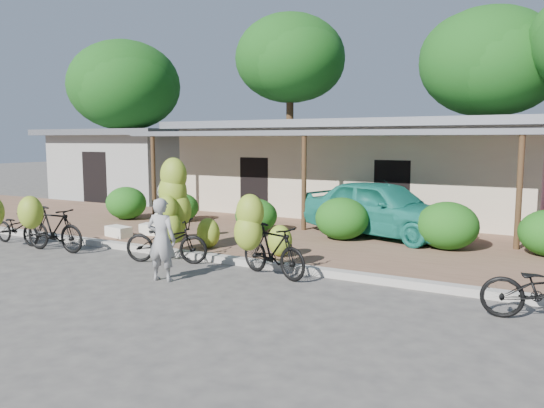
{
  "coord_description": "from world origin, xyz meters",
  "views": [
    {
      "loc": [
        6.49,
        -7.56,
        2.71
      ],
      "look_at": [
        0.51,
        3.29,
        1.2
      ],
      "focal_mm": 35.0,
      "sensor_mm": 36.0,
      "label": 1
    }
  ],
  "objects_px": {
    "tree_back_left": "(123,84)",
    "sack_near": "(156,229)",
    "tree_far_center": "(288,57)",
    "bike_left": "(50,226)",
    "vendor": "(161,240)",
    "bike_center": "(170,220)",
    "bike_far_left": "(11,224)",
    "tree_center_right": "(484,60)",
    "bystander": "(164,214)",
    "sack_far": "(119,231)",
    "bike_right": "(266,243)",
    "teal_van": "(382,208)"
  },
  "relations": [
    {
      "from": "tree_back_left",
      "to": "sack_near",
      "type": "xyz_separation_m",
      "value": [
        10.51,
        -9.69,
        -5.29
      ]
    },
    {
      "from": "tree_far_center",
      "to": "sack_near",
      "type": "distance_m",
      "value": 14.46
    },
    {
      "from": "bike_left",
      "to": "vendor",
      "type": "relative_size",
      "value": 1.15
    },
    {
      "from": "bike_center",
      "to": "sack_near",
      "type": "xyz_separation_m",
      "value": [
        -2.0,
        1.79,
        -0.65
      ]
    },
    {
      "from": "bike_far_left",
      "to": "tree_center_right",
      "type": "bearing_deg",
      "value": -29.73
    },
    {
      "from": "bike_left",
      "to": "bystander",
      "type": "height_order",
      "value": "bystander"
    },
    {
      "from": "bike_center",
      "to": "sack_far",
      "type": "distance_m",
      "value": 2.98
    },
    {
      "from": "tree_far_center",
      "to": "tree_center_right",
      "type": "height_order",
      "value": "tree_far_center"
    },
    {
      "from": "vendor",
      "to": "bystander",
      "type": "height_order",
      "value": "vendor"
    },
    {
      "from": "tree_center_right",
      "to": "bike_right",
      "type": "bearing_deg",
      "value": -96.83
    },
    {
      "from": "bike_right",
      "to": "bystander",
      "type": "bearing_deg",
      "value": 88.31
    },
    {
      "from": "sack_near",
      "to": "bystander",
      "type": "distance_m",
      "value": 1.41
    },
    {
      "from": "bike_center",
      "to": "bystander",
      "type": "height_order",
      "value": "bike_center"
    },
    {
      "from": "tree_center_right",
      "to": "bystander",
      "type": "bearing_deg",
      "value": -111.45
    },
    {
      "from": "tree_center_right",
      "to": "bike_right",
      "type": "height_order",
      "value": "tree_center_right"
    },
    {
      "from": "tree_far_center",
      "to": "bike_left",
      "type": "xyz_separation_m",
      "value": [
        1.43,
        -15.25,
        -6.09
      ]
    },
    {
      "from": "bike_center",
      "to": "bystander",
      "type": "distance_m",
      "value": 1.4
    },
    {
      "from": "tree_back_left",
      "to": "bike_far_left",
      "type": "height_order",
      "value": "tree_back_left"
    },
    {
      "from": "tree_back_left",
      "to": "tree_center_right",
      "type": "height_order",
      "value": "tree_center_right"
    },
    {
      "from": "bike_right",
      "to": "tree_center_right",
      "type": "bearing_deg",
      "value": 10.93
    },
    {
      "from": "sack_far",
      "to": "vendor",
      "type": "distance_m",
      "value": 4.53
    },
    {
      "from": "bike_right",
      "to": "vendor",
      "type": "bearing_deg",
      "value": 142.48
    },
    {
      "from": "tree_far_center",
      "to": "vendor",
      "type": "distance_m",
      "value": 17.89
    },
    {
      "from": "bike_far_left",
      "to": "sack_near",
      "type": "distance_m",
      "value": 3.64
    },
    {
      "from": "tree_back_left",
      "to": "bike_left",
      "type": "distance_m",
      "value": 16.22
    },
    {
      "from": "bystander",
      "to": "tree_back_left",
      "type": "bearing_deg",
      "value": -12.7
    },
    {
      "from": "bike_left",
      "to": "bike_right",
      "type": "bearing_deg",
      "value": -88.84
    },
    {
      "from": "tree_center_right",
      "to": "teal_van",
      "type": "bearing_deg",
      "value": -95.74
    },
    {
      "from": "bike_center",
      "to": "bystander",
      "type": "bearing_deg",
      "value": 26.37
    },
    {
      "from": "sack_near",
      "to": "sack_far",
      "type": "relative_size",
      "value": 1.13
    },
    {
      "from": "tree_far_center",
      "to": "bystander",
      "type": "xyz_separation_m",
      "value": [
        3.49,
        -13.51,
        -5.87
      ]
    },
    {
      "from": "bike_left",
      "to": "bike_right",
      "type": "xyz_separation_m",
      "value": [
        5.74,
        0.44,
        0.06
      ]
    },
    {
      "from": "tree_back_left",
      "to": "teal_van",
      "type": "bearing_deg",
      "value": -23.43
    },
    {
      "from": "sack_near",
      "to": "tree_back_left",
      "type": "bearing_deg",
      "value": 137.31
    },
    {
      "from": "tree_back_left",
      "to": "sack_near",
      "type": "height_order",
      "value": "tree_back_left"
    },
    {
      "from": "bystander",
      "to": "sack_far",
      "type": "bearing_deg",
      "value": 25.84
    },
    {
      "from": "bike_left",
      "to": "bike_right",
      "type": "distance_m",
      "value": 5.75
    },
    {
      "from": "bike_right",
      "to": "teal_van",
      "type": "bearing_deg",
      "value": 8.63
    },
    {
      "from": "bystander",
      "to": "bike_left",
      "type": "bearing_deg",
      "value": 69.78
    },
    {
      "from": "bike_left",
      "to": "bike_center",
      "type": "relative_size",
      "value": 0.8
    },
    {
      "from": "sack_far",
      "to": "tree_far_center",
      "type": "bearing_deg",
      "value": 97.68
    },
    {
      "from": "tree_center_right",
      "to": "bike_right",
      "type": "distance_m",
      "value": 16.3
    },
    {
      "from": "sack_near",
      "to": "tree_far_center",
      "type": "bearing_deg",
      "value": 101.17
    },
    {
      "from": "tree_center_right",
      "to": "bystander",
      "type": "distance_m",
      "value": 15.91
    },
    {
      "from": "tree_back_left",
      "to": "bike_right",
      "type": "relative_size",
      "value": 4.25
    },
    {
      "from": "bike_far_left",
      "to": "tree_back_left",
      "type": "bearing_deg",
      "value": 33.45
    },
    {
      "from": "tree_back_left",
      "to": "bike_right",
      "type": "distance_m",
      "value": 19.83
    },
    {
      "from": "tree_far_center",
      "to": "bike_far_left",
      "type": "distance_m",
      "value": 16.36
    },
    {
      "from": "vendor",
      "to": "teal_van",
      "type": "height_order",
      "value": "teal_van"
    },
    {
      "from": "bike_right",
      "to": "tree_far_center",
      "type": "bearing_deg",
      "value": 43.58
    }
  ]
}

